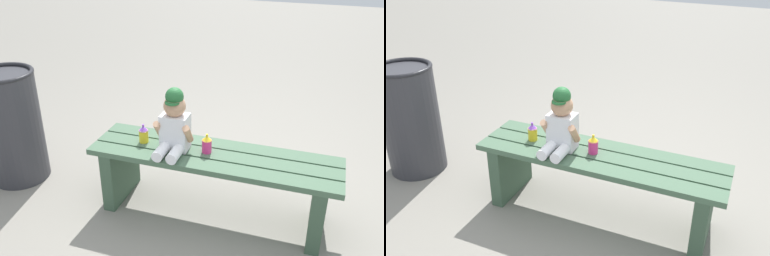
% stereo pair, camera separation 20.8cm
% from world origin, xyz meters
% --- Properties ---
extents(ground_plane, '(16.00, 16.00, 0.00)m').
position_xyz_m(ground_plane, '(0.00, 0.00, 0.00)').
color(ground_plane, gray).
extents(park_bench, '(1.54, 0.41, 0.45)m').
position_xyz_m(park_bench, '(0.00, 0.00, 0.30)').
color(park_bench, '#47664C').
rests_on(park_bench, ground_plane).
extents(child_figure, '(0.23, 0.27, 0.40)m').
position_xyz_m(child_figure, '(-0.25, -0.03, 0.62)').
color(child_figure, white).
rests_on(child_figure, park_bench).
extents(sippy_cup_left, '(0.06, 0.06, 0.12)m').
position_xyz_m(sippy_cup_left, '(-0.47, 0.01, 0.51)').
color(sippy_cup_left, yellow).
rests_on(sippy_cup_left, park_bench).
extents(sippy_cup_right, '(0.06, 0.06, 0.12)m').
position_xyz_m(sippy_cup_right, '(-0.05, 0.01, 0.51)').
color(sippy_cup_right, '#E5337F').
rests_on(sippy_cup_right, park_bench).
extents(trash_bin, '(0.42, 0.42, 0.82)m').
position_xyz_m(trash_bin, '(-1.49, -0.02, 0.42)').
color(trash_bin, '#333338').
rests_on(trash_bin, ground_plane).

